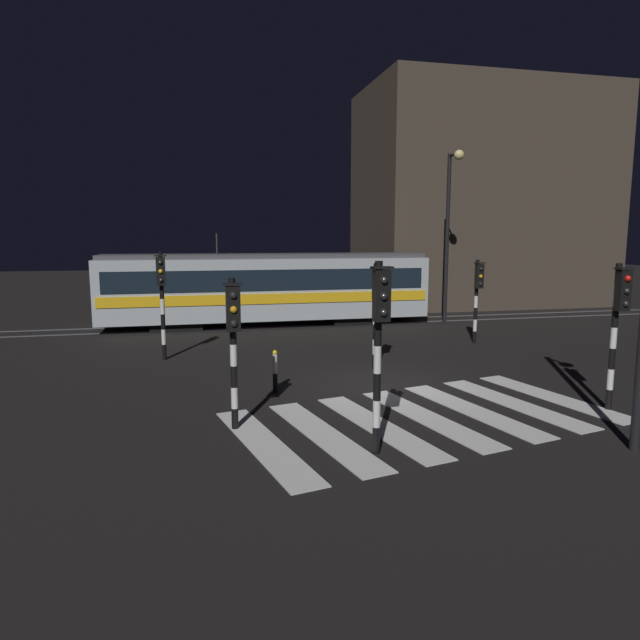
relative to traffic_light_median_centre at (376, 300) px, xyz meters
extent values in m
plane|color=black|center=(-0.39, -1.65, -2.12)|extent=(120.00, 120.00, 0.00)
cube|color=#59595E|center=(-0.39, 8.74, -2.10)|extent=(80.00, 0.12, 0.03)
cube|color=#59595E|center=(-0.39, 10.18, -2.10)|extent=(80.00, 0.12, 0.03)
cube|color=silver|center=(-4.10, -5.37, -2.11)|extent=(1.60, 4.50, 0.02)
cube|color=silver|center=(-2.86, -5.11, -2.11)|extent=(1.60, 4.50, 0.02)
cube|color=silver|center=(-1.62, -4.85, -2.11)|extent=(1.60, 4.50, 0.02)
cube|color=silver|center=(-0.39, -4.59, -2.11)|extent=(1.60, 4.50, 0.02)
cube|color=silver|center=(0.85, -4.33, -2.11)|extent=(1.60, 4.50, 0.02)
cube|color=silver|center=(2.09, -4.07, -2.11)|extent=(1.60, 4.50, 0.02)
cube|color=silver|center=(3.33, -3.80, -2.11)|extent=(1.60, 4.50, 0.02)
cylinder|color=black|center=(0.00, 0.09, -1.89)|extent=(0.14, 0.14, 0.46)
cylinder|color=white|center=(0.00, 0.09, -1.43)|extent=(0.14, 0.14, 0.46)
cylinder|color=black|center=(0.00, 0.09, -0.97)|extent=(0.14, 0.14, 0.46)
cylinder|color=white|center=(0.00, 0.09, -0.51)|extent=(0.14, 0.14, 0.46)
cylinder|color=black|center=(0.00, 0.09, -0.05)|extent=(0.14, 0.14, 0.46)
cylinder|color=white|center=(0.00, 0.09, 0.40)|extent=(0.14, 0.14, 0.46)
cylinder|color=black|center=(0.00, 0.09, 0.86)|extent=(0.14, 0.14, 0.46)
cube|color=black|center=(0.00, -0.08, 0.49)|extent=(0.28, 0.20, 0.90)
sphere|color=black|center=(0.00, -0.19, 0.77)|extent=(0.14, 0.14, 0.14)
sphere|color=orange|center=(0.00, -0.19, 0.49)|extent=(0.14, 0.14, 0.14)
sphere|color=black|center=(0.00, -0.19, 0.21)|extent=(0.14, 0.14, 0.14)
cube|color=black|center=(0.00, -0.08, 0.98)|extent=(0.36, 0.24, 0.04)
cylinder|color=black|center=(-6.26, 2.97, -1.87)|extent=(0.14, 0.14, 0.50)
cylinder|color=white|center=(-6.26, 2.97, -1.37)|extent=(0.14, 0.14, 0.50)
cylinder|color=black|center=(-6.26, 2.97, -0.87)|extent=(0.14, 0.14, 0.50)
cylinder|color=white|center=(-6.26, 2.97, -0.37)|extent=(0.14, 0.14, 0.50)
cylinder|color=black|center=(-6.26, 2.97, 0.13)|extent=(0.14, 0.14, 0.50)
cylinder|color=white|center=(-6.26, 2.97, 0.63)|extent=(0.14, 0.14, 0.50)
cylinder|color=black|center=(-6.26, 2.97, 1.13)|extent=(0.14, 0.14, 0.50)
cube|color=black|center=(-6.26, 2.80, 0.78)|extent=(0.28, 0.20, 0.90)
sphere|color=black|center=(-6.26, 2.69, 1.06)|extent=(0.14, 0.14, 0.14)
sphere|color=orange|center=(-6.26, 2.69, 0.78)|extent=(0.14, 0.14, 0.14)
sphere|color=black|center=(-6.26, 2.69, 0.50)|extent=(0.14, 0.14, 0.14)
cube|color=black|center=(-6.26, 2.80, 1.27)|extent=(0.36, 0.24, 0.04)
cylinder|color=black|center=(5.09, 3.31, -1.89)|extent=(0.14, 0.14, 0.45)
cylinder|color=white|center=(5.09, 3.31, -1.44)|extent=(0.14, 0.14, 0.45)
cylinder|color=black|center=(5.09, 3.31, -0.99)|extent=(0.14, 0.14, 0.45)
cylinder|color=white|center=(5.09, 3.31, -0.54)|extent=(0.14, 0.14, 0.45)
cylinder|color=black|center=(5.09, 3.31, -0.09)|extent=(0.14, 0.14, 0.45)
cylinder|color=white|center=(5.09, 3.31, 0.35)|extent=(0.14, 0.14, 0.45)
cylinder|color=black|center=(5.09, 3.31, 0.80)|extent=(0.14, 0.14, 0.45)
cube|color=black|center=(5.09, 3.14, 0.43)|extent=(0.28, 0.20, 0.90)
sphere|color=black|center=(5.09, 3.03, 0.71)|extent=(0.14, 0.14, 0.14)
sphere|color=orange|center=(5.09, 3.03, 0.43)|extent=(0.14, 0.14, 0.14)
sphere|color=black|center=(5.09, 3.03, 0.15)|extent=(0.14, 0.14, 0.14)
cube|color=black|center=(5.09, 3.14, 0.92)|extent=(0.36, 0.24, 0.04)
cylinder|color=black|center=(-2.14, -6.29, -1.86)|extent=(0.14, 0.14, 0.51)
cylinder|color=white|center=(-2.14, -6.29, -1.36)|extent=(0.14, 0.14, 0.51)
cylinder|color=black|center=(-2.14, -6.29, -0.85)|extent=(0.14, 0.14, 0.51)
cylinder|color=white|center=(-2.14, -6.29, -0.35)|extent=(0.14, 0.14, 0.51)
cylinder|color=black|center=(-2.14, -6.29, 0.16)|extent=(0.14, 0.14, 0.51)
cylinder|color=white|center=(-2.14, -6.29, 0.67)|extent=(0.14, 0.14, 0.51)
cylinder|color=black|center=(-2.14, -6.29, 1.17)|extent=(0.14, 0.14, 0.51)
cube|color=black|center=(-2.14, -6.46, 0.82)|extent=(0.28, 0.20, 0.90)
sphere|color=black|center=(-2.14, -6.57, 1.10)|extent=(0.14, 0.14, 0.14)
sphere|color=black|center=(-2.14, -6.57, 0.82)|extent=(0.14, 0.14, 0.14)
sphere|color=black|center=(-2.14, -6.57, 0.54)|extent=(0.14, 0.14, 0.14)
cube|color=black|center=(-2.14, -6.46, 1.31)|extent=(0.36, 0.24, 0.04)
cylinder|color=black|center=(3.96, -5.01, -1.87)|extent=(0.14, 0.14, 0.48)
cylinder|color=white|center=(3.96, -5.01, -1.39)|extent=(0.14, 0.14, 0.48)
cylinder|color=black|center=(3.96, -5.01, -0.91)|extent=(0.14, 0.14, 0.48)
cylinder|color=white|center=(3.96, -5.01, -0.42)|extent=(0.14, 0.14, 0.48)
cylinder|color=black|center=(3.96, -5.01, 0.06)|extent=(0.14, 0.14, 0.48)
cylinder|color=white|center=(3.96, -5.01, 0.54)|extent=(0.14, 0.14, 0.48)
cylinder|color=black|center=(3.96, -5.01, 1.03)|extent=(0.14, 0.14, 0.48)
cube|color=black|center=(3.96, -5.18, 0.67)|extent=(0.28, 0.20, 0.90)
sphere|color=red|center=(3.96, -5.29, 0.95)|extent=(0.14, 0.14, 0.14)
sphere|color=black|center=(3.96, -5.29, 0.67)|extent=(0.14, 0.14, 0.14)
sphere|color=black|center=(3.96, -5.29, 0.39)|extent=(0.14, 0.14, 0.14)
cube|color=black|center=(3.96, -5.18, 1.16)|extent=(0.36, 0.24, 0.04)
cylinder|color=black|center=(-4.57, -4.36, -1.89)|extent=(0.14, 0.14, 0.45)
cylinder|color=white|center=(-4.57, -4.36, -1.44)|extent=(0.14, 0.14, 0.45)
cylinder|color=black|center=(-4.57, -4.36, -0.99)|extent=(0.14, 0.14, 0.45)
cylinder|color=white|center=(-4.57, -4.36, -0.54)|extent=(0.14, 0.14, 0.45)
cylinder|color=black|center=(-4.57, -4.36, -0.09)|extent=(0.14, 0.14, 0.45)
cylinder|color=white|center=(-4.57, -4.36, 0.36)|extent=(0.14, 0.14, 0.45)
cylinder|color=black|center=(-4.57, -4.36, 0.81)|extent=(0.14, 0.14, 0.45)
cube|color=black|center=(-4.57, -4.53, 0.43)|extent=(0.28, 0.20, 0.90)
sphere|color=black|center=(-4.57, -4.64, 0.71)|extent=(0.14, 0.14, 0.14)
sphere|color=orange|center=(-4.57, -4.64, 0.43)|extent=(0.14, 0.14, 0.14)
sphere|color=black|center=(-4.57, -4.64, 0.15)|extent=(0.14, 0.14, 0.14)
cube|color=black|center=(-4.57, -4.53, 0.92)|extent=(0.36, 0.24, 0.04)
cylinder|color=black|center=(6.28, 8.35, 1.75)|extent=(0.18, 0.18, 7.72)
cylinder|color=black|center=(6.28, 7.90, 5.51)|extent=(0.10, 0.90, 0.10)
sphere|color=#F9E08C|center=(6.28, 7.45, 5.43)|extent=(0.44, 0.44, 0.44)
cube|color=#B2BCC1|center=(-1.95, 9.46, -0.42)|extent=(14.61, 2.50, 2.70)
cube|color=yellow|center=(-1.95, 8.19, -0.77)|extent=(14.32, 0.04, 0.44)
cube|color=yellow|center=(-1.95, 10.73, -0.77)|extent=(14.32, 0.04, 0.44)
cube|color=black|center=(-1.95, 8.20, 0.03)|extent=(13.88, 0.03, 0.90)
cube|color=#4C4C51|center=(-1.95, 9.46, 1.03)|extent=(14.32, 2.30, 0.20)
cylinder|color=#262628|center=(-4.14, 9.46, 1.53)|extent=(0.08, 0.08, 1.00)
cube|color=black|center=(2.07, 9.46, -1.94)|extent=(2.20, 2.00, 0.35)
cube|color=black|center=(-5.97, 9.46, -1.94)|extent=(2.20, 2.00, 0.35)
sphere|color=#F9F2CC|center=(5.40, 9.46, -0.82)|extent=(0.24, 0.24, 0.24)
cylinder|color=black|center=(-3.33, -1.78, -1.87)|extent=(0.12, 0.12, 0.50)
cylinder|color=white|center=(-3.33, -1.78, -1.37)|extent=(0.12, 0.12, 0.50)
sphere|color=yellow|center=(-3.33, -1.78, -1.07)|extent=(0.12, 0.12, 0.12)
cube|color=#42382D|center=(12.00, 15.64, 4.19)|extent=(14.09, 8.00, 12.61)
camera|label=1|loc=(-5.41, -15.62, 1.81)|focal=31.34mm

